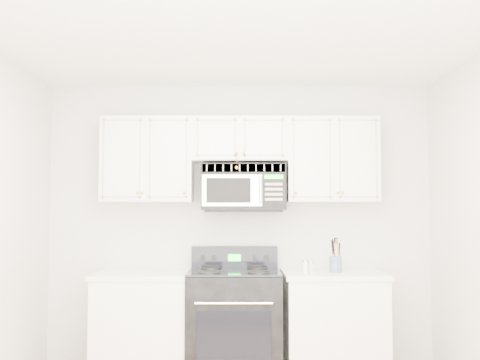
{
  "coord_description": "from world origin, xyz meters",
  "views": [
    {
      "loc": [
        -0.01,
        -3.17,
        1.45
      ],
      "look_at": [
        0.0,
        1.3,
        1.7
      ],
      "focal_mm": 40.0,
      "sensor_mm": 36.0,
      "label": 1
    }
  ],
  "objects": [
    {
      "name": "shaker_salt",
      "position": [
        0.6,
        1.4,
        0.97
      ],
      "size": [
        0.04,
        0.04,
        0.1
      ],
      "color": "silver",
      "rests_on": "base_cabinet_right"
    },
    {
      "name": "upper_cabinets",
      "position": [
        -0.0,
        1.58,
        1.93
      ],
      "size": [
        2.44,
        0.37,
        0.75
      ],
      "color": "silver",
      "rests_on": "ground"
    },
    {
      "name": "range",
      "position": [
        -0.05,
        1.42,
        0.48
      ],
      "size": [
        0.78,
        0.71,
        1.12
      ],
      "color": "black",
      "rests_on": "ground"
    },
    {
      "name": "room",
      "position": [
        0.0,
        0.0,
        1.3
      ],
      "size": [
        3.51,
        3.51,
        2.61
      ],
      "color": "#966B4C",
      "rests_on": "ground"
    },
    {
      "name": "utensil_crock",
      "position": [
        0.82,
        1.42,
        1.0
      ],
      "size": [
        0.11,
        0.11,
        0.29
      ],
      "color": "slate",
      "rests_on": "base_cabinet_right"
    },
    {
      "name": "shaker_pepper",
      "position": [
        0.55,
        1.34,
        0.98
      ],
      "size": [
        0.05,
        0.05,
        0.11
      ],
      "color": "silver",
      "rests_on": "base_cabinet_right"
    },
    {
      "name": "base_cabinet_left",
      "position": [
        -0.8,
        1.44,
        0.43
      ],
      "size": [
        0.86,
        0.65,
        0.92
      ],
      "color": "silver",
      "rests_on": "ground"
    },
    {
      "name": "microwave",
      "position": [
        0.03,
        1.56,
        1.65
      ],
      "size": [
        0.73,
        0.42,
        0.4
      ],
      "color": "black",
      "rests_on": "ground"
    },
    {
      "name": "base_cabinet_right",
      "position": [
        0.8,
        1.44,
        0.43
      ],
      "size": [
        0.86,
        0.65,
        0.92
      ],
      "color": "silver",
      "rests_on": "ground"
    }
  ]
}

